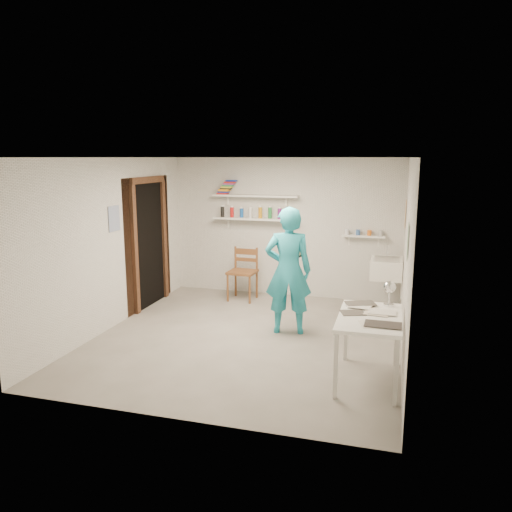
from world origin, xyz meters
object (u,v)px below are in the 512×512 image
(wooden_chair, at_px, (242,272))
(desk_lamp, at_px, (390,287))
(wall_clock, at_px, (295,247))
(belfast_sink, at_px, (386,268))
(man, at_px, (288,271))
(work_table, at_px, (369,348))

(wooden_chair, height_order, desk_lamp, desk_lamp)
(wall_clock, relative_size, desk_lamp, 2.28)
(belfast_sink, height_order, wall_clock, wall_clock)
(man, bearing_deg, wall_clock, -114.32)
(man, height_order, wall_clock, man)
(man, relative_size, work_table, 1.59)
(belfast_sink, xyz_separation_m, desk_lamp, (0.07, -2.18, 0.26))
(man, bearing_deg, work_table, 120.36)
(desk_lamp, bearing_deg, belfast_sink, 91.91)
(desk_lamp, bearing_deg, wooden_chair, 137.89)
(belfast_sink, bearing_deg, man, -133.54)
(man, relative_size, wooden_chair, 1.81)
(belfast_sink, relative_size, man, 0.34)
(belfast_sink, bearing_deg, desk_lamp, -88.09)
(wall_clock, height_order, desk_lamp, wall_clock)
(wooden_chair, bearing_deg, desk_lamp, -38.97)
(wooden_chair, distance_m, desk_lamp, 3.32)
(wooden_chair, height_order, work_table, wooden_chair)
(man, distance_m, wooden_chair, 1.79)
(work_table, bearing_deg, wall_clock, 126.99)
(man, bearing_deg, belfast_sink, -145.70)
(man, height_order, desk_lamp, man)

